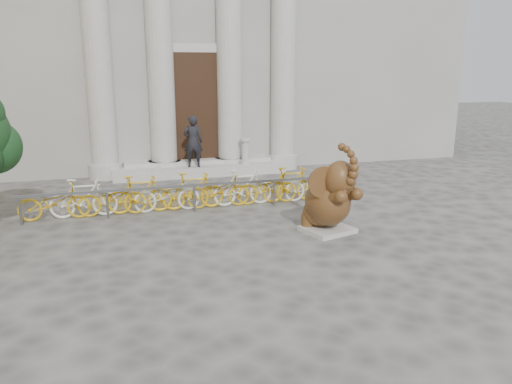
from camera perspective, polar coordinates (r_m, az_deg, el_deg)
name	(u,v)px	position (r m, az deg, el deg)	size (l,w,h in m)	color
ground	(294,278)	(9.08, 4.32, -9.80)	(80.00, 80.00, 0.00)	#474442
classical_building	(174,13)	(23.01, -9.36, 19.55)	(22.00, 10.70, 12.00)	gray
entrance_steps	(200,170)	(17.76, -6.38, 2.56)	(6.00, 1.20, 0.36)	#A8A59E
elephant_statue	(329,200)	(11.40, 8.37, -0.92)	(1.38, 1.65, 2.09)	#A8A59E
bike_rack	(193,191)	(13.33, -7.23, 0.14)	(8.78, 0.53, 1.00)	slate
pedestrian	(193,141)	(17.20, -7.21, 5.75)	(0.64, 0.42, 1.76)	black
balustrade_post	(245,152)	(17.70, -1.23, 4.58)	(0.37, 0.37, 0.91)	#A8A59E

